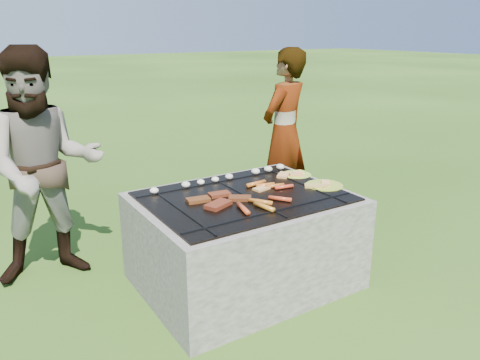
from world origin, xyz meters
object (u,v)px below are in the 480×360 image
at_px(fire_pit, 244,243).
at_px(cook, 284,132).
at_px(plate_near, 324,186).
at_px(plate_far, 297,175).
at_px(bystander, 45,168).

height_order(fire_pit, cook, cook).
bearing_deg(plate_near, cook, 66.04).
distance_m(fire_pit, cook, 1.47).
height_order(plate_far, plate_near, same).
relative_size(plate_far, plate_near, 0.76).
distance_m(plate_far, bystander, 1.70).
bearing_deg(cook, bystander, -16.52).
xyz_separation_m(fire_pit, plate_near, (0.56, -0.12, 0.33)).
xyz_separation_m(plate_near, cook, (0.47, 1.06, 0.12)).
bearing_deg(fire_pit, bystander, 143.04).
bearing_deg(plate_far, bystander, 159.38).
relative_size(fire_pit, bystander, 0.85).
distance_m(plate_far, plate_near, 0.29).
relative_size(fire_pit, plate_far, 5.28).
bearing_deg(fire_pit, cook, 42.30).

